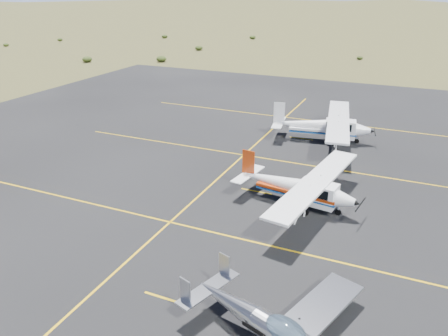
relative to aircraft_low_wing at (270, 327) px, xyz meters
The scene contains 5 objects.
ground 4.70m from the aircraft_low_wing, 112.31° to the left, with size 1600.00×1600.00×0.00m, color #383D1C.
apron 11.43m from the aircraft_low_wing, 98.83° to the left, with size 72.00×72.00×0.02m, color black.
aircraft_low_wing is the anchor object (origin of this frame).
aircraft_cessna 11.30m from the aircraft_low_wing, 100.24° to the left, with size 6.50×10.74×2.71m.
aircraft_plain 23.12m from the aircraft_low_wing, 97.62° to the left, with size 7.19×11.85×2.99m.
Camera 1 is at (5.09, -15.76, 12.07)m, focal length 35.00 mm.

